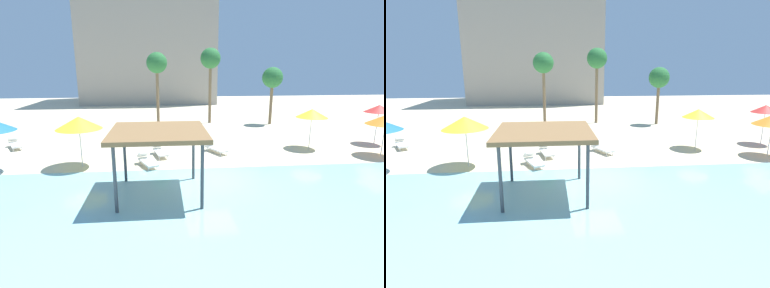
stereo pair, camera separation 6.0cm
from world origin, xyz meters
TOP-DOWN VIEW (x-y plane):
  - ground_plane at (0.00, 0.00)m, footprint 80.00×80.00m
  - lagoon_water at (0.00, -5.25)m, footprint 44.00×13.50m
  - shade_pavilion at (-2.54, -1.65)m, footprint 3.99×3.99m
  - beach_umbrella_yellow_1 at (-6.86, 2.57)m, footprint 2.49×2.49m
  - beach_umbrella_red_2 at (12.88, 5.87)m, footprint 1.95×1.95m
  - beach_umbrella_yellow_4 at (7.59, 5.14)m, footprint 2.08×2.08m
  - lounge_chair_0 at (-12.40, 7.09)m, footprint 1.49×1.93m
  - lounge_chair_2 at (-3.28, 2.35)m, footprint 1.29×1.98m
  - lounge_chair_3 at (1.02, 4.74)m, footprint 1.38×1.96m
  - lounge_chair_5 at (-2.55, 4.32)m, footprint 1.02×1.98m
  - palm_tree_0 at (-2.71, 14.87)m, footprint 1.90×1.90m
  - palm_tree_1 at (2.28, 15.12)m, footprint 1.90×1.90m
  - palm_tree_2 at (7.92, 13.89)m, footprint 1.90×1.90m
  - hotel_block_0 at (-4.00, 34.53)m, footprint 18.87×11.90m

SIDE VIEW (x-z plane):
  - ground_plane at x=0.00m, z-range 0.00..0.00m
  - lagoon_water at x=0.00m, z-range 0.00..0.04m
  - lounge_chair_0 at x=-12.40m, z-range -0.04..0.70m
  - lounge_chair_2 at x=-3.28m, z-range -0.04..0.70m
  - lounge_chair_3 at x=1.02m, z-range -0.04..0.70m
  - lounge_chair_5 at x=-2.55m, z-range -0.04..0.70m
  - beach_umbrella_yellow_4 at x=7.59m, z-range 1.05..3.72m
  - beach_umbrella_yellow_1 at x=-6.86m, z-range 1.07..3.91m
  - beach_umbrella_red_2 at x=12.88m, z-range 1.12..3.91m
  - shade_pavilion at x=-2.54m, z-range 1.26..4.16m
  - palm_tree_2 at x=7.92m, z-range 1.60..6.91m
  - palm_tree_0 at x=-2.71m, z-range 2.19..8.82m
  - palm_tree_1 at x=2.28m, z-range 2.37..9.41m
  - hotel_block_0 at x=-4.00m, z-range 0.00..18.83m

